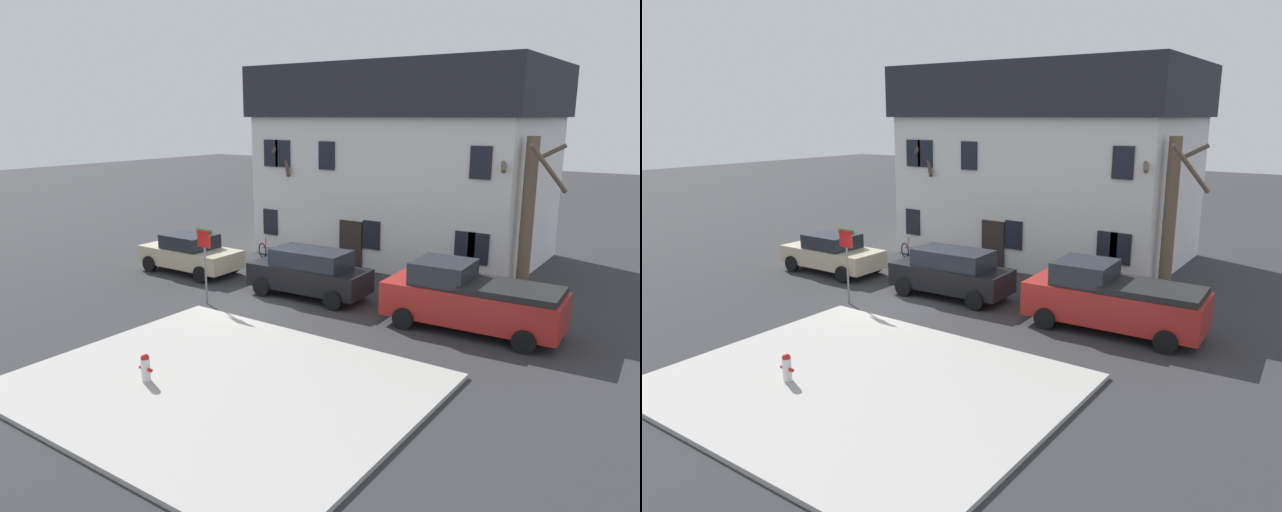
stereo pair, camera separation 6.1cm
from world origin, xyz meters
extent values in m
plane|color=#2D2D30|center=(0.00, 0.00, 0.00)|extent=(120.00, 120.00, 0.00)
cube|color=#A8A59E|center=(3.47, -5.27, 0.06)|extent=(9.63, 7.77, 0.12)
cube|color=white|center=(0.65, 10.13, 3.20)|extent=(12.15, 7.69, 6.40)
cube|color=#23262D|center=(0.65, 10.13, 7.52)|extent=(12.65, 8.19, 2.23)
cube|color=#2D231E|center=(0.07, 6.24, 1.05)|extent=(1.10, 0.12, 2.10)
cube|color=black|center=(-4.38, 6.25, 1.60)|extent=(0.80, 0.08, 1.20)
cube|color=black|center=(1.07, 6.25, 1.60)|extent=(0.80, 0.08, 1.20)
cube|color=black|center=(5.15, 6.25, 1.60)|extent=(0.80, 0.08, 1.20)
cube|color=black|center=(5.67, 6.25, 1.60)|extent=(0.80, 0.08, 1.20)
cube|color=black|center=(-4.25, 6.25, 4.80)|extent=(0.80, 0.08, 1.20)
cube|color=black|center=(-3.58, 6.25, 4.80)|extent=(0.80, 0.08, 1.20)
cube|color=black|center=(-1.20, 6.25, 4.80)|extent=(0.80, 0.08, 1.20)
cube|color=black|center=(5.56, 6.25, 4.80)|extent=(0.80, 0.08, 1.20)
cylinder|color=#4C3D2D|center=(-3.20, 7.17, 2.84)|extent=(0.52, 0.52, 5.69)
cylinder|color=#4C3D2D|center=(-3.72, 6.54, 5.04)|extent=(1.50, 1.29, 2.48)
cylinder|color=#4C3D2D|center=(-3.25, 7.88, 5.20)|extent=(1.56, 0.29, 1.79)
cylinder|color=#4C3D2D|center=(-2.40, 7.65, 5.24)|extent=(1.16, 1.77, 1.39)
cylinder|color=#4C3D2D|center=(-4.15, 7.02, 5.87)|extent=(0.51, 2.07, 2.25)
cylinder|color=brown|center=(7.14, 7.13, 2.88)|extent=(0.47, 0.47, 5.76)
cylinder|color=brown|center=(7.85, 6.66, 4.66)|extent=(1.14, 1.61, 1.79)
cylinder|color=brown|center=(6.81, 8.28, 4.74)|extent=(2.41, 0.85, 1.46)
cylinder|color=brown|center=(6.21, 6.79, 5.10)|extent=(0.86, 2.00, 1.22)
cube|color=#C6B793|center=(-5.17, 1.89, 0.69)|extent=(4.47, 1.88, 0.74)
cube|color=#1E232B|center=(-5.17, 1.89, 1.35)|extent=(2.06, 1.64, 0.58)
cylinder|color=black|center=(-6.68, 0.95, 0.34)|extent=(0.68, 0.22, 0.68)
cylinder|color=black|center=(-6.69, 2.80, 0.34)|extent=(0.68, 0.22, 0.68)
cylinder|color=black|center=(-3.65, 0.97, 0.34)|extent=(0.68, 0.22, 0.68)
cylinder|color=black|center=(-3.66, 2.82, 0.34)|extent=(0.68, 0.22, 0.68)
cube|color=black|center=(0.96, 1.93, 0.74)|extent=(4.54, 1.91, 0.84)
cube|color=#1E232B|center=(1.05, 1.93, 1.47)|extent=(2.84, 1.63, 0.62)
cylinder|color=black|center=(-0.52, 1.01, 0.34)|extent=(0.69, 0.25, 0.68)
cylinder|color=black|center=(-0.60, 2.71, 0.34)|extent=(0.69, 0.25, 0.68)
cylinder|color=black|center=(2.51, 1.15, 0.34)|extent=(0.69, 0.25, 0.68)
cylinder|color=black|center=(2.43, 2.85, 0.34)|extent=(0.69, 0.25, 0.68)
cube|color=#AD231E|center=(7.08, 1.97, 0.85)|extent=(5.45, 2.27, 1.06)
cube|color=#1E232B|center=(6.12, 1.92, 1.73)|extent=(1.80, 1.85, 0.70)
cube|color=black|center=(8.26, 2.03, 1.48)|extent=(2.88, 2.07, 0.20)
cylinder|color=black|center=(5.31, 0.88, 0.34)|extent=(0.69, 0.25, 0.68)
cylinder|color=black|center=(5.21, 2.89, 0.34)|extent=(0.69, 0.25, 0.68)
cylinder|color=black|center=(8.95, 1.05, 0.34)|extent=(0.69, 0.25, 0.68)
cylinder|color=black|center=(8.85, 3.06, 0.34)|extent=(0.69, 0.25, 0.68)
cylinder|color=silver|center=(1.91, -6.26, 0.41)|extent=(0.22, 0.22, 0.58)
sphere|color=red|center=(1.91, -6.26, 0.72)|extent=(0.21, 0.21, 0.21)
cylinder|color=red|center=(1.75, -6.26, 0.44)|extent=(0.10, 0.09, 0.09)
cylinder|color=red|center=(2.07, -6.26, 0.44)|extent=(0.10, 0.09, 0.09)
cylinder|color=slate|center=(-1.53, -0.79, 1.32)|extent=(0.07, 0.07, 2.64)
cube|color=red|center=(-1.53, -0.81, 2.34)|extent=(0.60, 0.03, 0.60)
cube|color=#1E8C38|center=(-1.53, -0.77, 2.59)|extent=(0.76, 0.02, 0.18)
torus|color=black|center=(-3.37, 5.21, 0.36)|extent=(0.68, 0.31, 0.71)
torus|color=black|center=(-4.34, 5.59, 0.36)|extent=(0.68, 0.31, 0.71)
cylinder|color=maroon|center=(-3.86, 5.40, 0.58)|extent=(0.94, 0.40, 0.19)
cylinder|color=maroon|center=(-4.05, 5.47, 0.81)|extent=(0.10, 0.07, 0.45)
camera|label=1|loc=(12.97, -14.75, 6.46)|focal=32.90mm
camera|label=2|loc=(13.02, -14.72, 6.46)|focal=32.90mm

